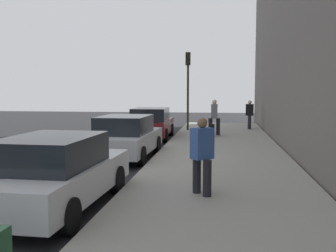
% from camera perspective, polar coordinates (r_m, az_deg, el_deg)
% --- Properties ---
extents(ground_plane, '(56.00, 56.00, 0.00)m').
position_cam_1_polar(ground_plane, '(14.11, -6.02, -4.74)').
color(ground_plane, black).
extents(sidewalk, '(28.00, 4.60, 0.15)m').
position_cam_1_polar(sidewalk, '(13.72, 7.56, -4.72)').
color(sidewalk, gray).
rests_on(sidewalk, ground).
extents(lane_stripe_centre, '(28.00, 0.14, 0.01)m').
position_cam_1_polar(lane_stripe_centre, '(15.16, -17.90, -4.25)').
color(lane_stripe_centre, gold).
rests_on(lane_stripe_centre, ground).
extents(parked_car_white, '(4.56, 2.02, 1.51)m').
position_cam_1_polar(parked_car_white, '(8.54, -15.52, -6.32)').
color(parked_car_white, black).
rests_on(parked_car_white, ground).
extents(parked_car_silver, '(4.35, 2.00, 1.51)m').
position_cam_1_polar(parked_car_silver, '(14.22, -5.96, -1.57)').
color(parked_car_silver, black).
rests_on(parked_car_silver, ground).
extents(parked_car_maroon, '(4.39, 1.96, 1.51)m').
position_cam_1_polar(parked_car_maroon, '(19.80, -2.41, 0.38)').
color(parked_car_maroon, black).
rests_on(parked_car_maroon, ground).
extents(pedestrian_grey_coat, '(0.48, 0.58, 1.76)m').
position_cam_1_polar(pedestrian_grey_coat, '(20.24, 6.52, 1.40)').
color(pedestrian_grey_coat, black).
rests_on(pedestrian_grey_coat, sidewalk).
extents(pedestrian_black_coat, '(0.54, 0.47, 1.63)m').
position_cam_1_polar(pedestrian_black_coat, '(23.62, 11.40, 1.71)').
color(pedestrian_black_coat, black).
rests_on(pedestrian_black_coat, sidewalk).
extents(pedestrian_blue_coat, '(0.51, 0.53, 1.67)m').
position_cam_1_polar(pedestrian_blue_coat, '(8.78, 4.81, -3.94)').
color(pedestrian_blue_coat, black).
rests_on(pedestrian_blue_coat, sidewalk).
extents(traffic_light_pole, '(0.35, 0.26, 4.28)m').
position_cam_1_polar(traffic_light_pole, '(22.47, 2.82, 6.80)').
color(traffic_light_pole, '#2D2D19').
rests_on(traffic_light_pole, sidewalk).
extents(rolling_suitcase, '(0.34, 0.22, 0.94)m').
position_cam_1_polar(rolling_suitcase, '(19.81, 6.23, -0.56)').
color(rolling_suitcase, black).
rests_on(rolling_suitcase, sidewalk).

